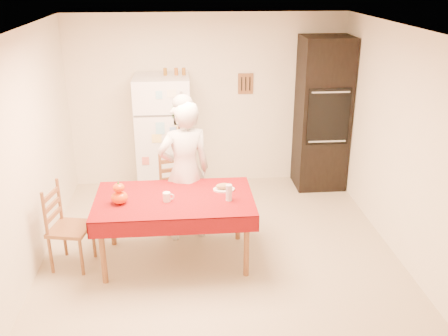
{
  "coord_description": "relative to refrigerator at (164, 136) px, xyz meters",
  "views": [
    {
      "loc": [
        -0.4,
        -4.87,
        3.05
      ],
      "look_at": [
        0.05,
        0.2,
        1.01
      ],
      "focal_mm": 40.0,
      "sensor_mm": 36.0,
      "label": 1
    }
  ],
  "objects": [
    {
      "name": "dining_table",
      "position": [
        0.15,
        -1.87,
        -0.16
      ],
      "size": [
        1.7,
        1.0,
        0.76
      ],
      "color": "brown",
      "rests_on": "floor"
    },
    {
      "name": "pumpkin_upper",
      "position": [
        -0.42,
        -1.95,
        0.09
      ],
      "size": [
        0.12,
        0.12,
        0.09
      ],
      "primitive_type": "ellipsoid",
      "color": "#E55205",
      "rests_on": "pumpkin_lower"
    },
    {
      "name": "chair_far",
      "position": [
        0.17,
        -1.05,
        -0.34
      ],
      "size": [
        0.5,
        0.49,
        0.95
      ],
      "rotation": [
        0.0,
        0.0,
        0.23
      ],
      "color": "brown",
      "rests_on": "floor"
    },
    {
      "name": "pumpkin_lower",
      "position": [
        -0.42,
        -1.95,
        -0.02
      ],
      "size": [
        0.18,
        0.18,
        0.13
      ],
      "primitive_type": "ellipsoid",
      "color": "red",
      "rests_on": "dining_table"
    },
    {
      "name": "bread_plate",
      "position": [
        0.7,
        -1.72,
        -0.08
      ],
      "size": [
        0.24,
        0.24,
        0.02
      ],
      "primitive_type": "cylinder",
      "color": "white",
      "rests_on": "dining_table"
    },
    {
      "name": "chair_left",
      "position": [
        -1.04,
        -1.87,
        -0.34
      ],
      "size": [
        0.48,
        0.49,
        0.95
      ],
      "rotation": [
        0.0,
        0.0,
        1.37
      ],
      "color": "brown",
      "rests_on": "floor"
    },
    {
      "name": "coffee_mug",
      "position": [
        0.07,
        -1.95,
        -0.04
      ],
      "size": [
        0.08,
        0.08,
        0.1
      ],
      "primitive_type": "cylinder",
      "color": "white",
      "rests_on": "dining_table"
    },
    {
      "name": "room_shell",
      "position": [
        0.65,
        -1.88,
        0.77
      ],
      "size": [
        4.02,
        4.52,
        2.51
      ],
      "color": "white",
      "rests_on": "ground"
    },
    {
      "name": "bread_loaf",
      "position": [
        0.7,
        -1.72,
        -0.04
      ],
      "size": [
        0.18,
        0.1,
        0.06
      ],
      "primitive_type": "ellipsoid",
      "color": "#9E804D",
      "rests_on": "bread_plate"
    },
    {
      "name": "spice_jar_right",
      "position": [
        0.31,
        0.05,
        0.9
      ],
      "size": [
        0.05,
        0.05,
        0.1
      ],
      "primitive_type": "cylinder",
      "color": "brown",
      "rests_on": "refrigerator"
    },
    {
      "name": "wine_glass",
      "position": [
        0.73,
        -1.98,
        -0.0
      ],
      "size": [
        0.07,
        0.07,
        0.18
      ],
      "primitive_type": "cylinder",
      "color": "silver",
      "rests_on": "dining_table"
    },
    {
      "name": "spice_jar_mid",
      "position": [
        0.21,
        0.05,
        0.9
      ],
      "size": [
        0.05,
        0.05,
        0.1
      ],
      "primitive_type": "cylinder",
      "color": "#95521B",
      "rests_on": "refrigerator"
    },
    {
      "name": "spice_jar_left",
      "position": [
        0.06,
        0.05,
        0.9
      ],
      "size": [
        0.05,
        0.05,
        0.1
      ],
      "primitive_type": "cylinder",
      "color": "brown",
      "rests_on": "refrigerator"
    },
    {
      "name": "floor",
      "position": [
        0.65,
        -1.88,
        -0.85
      ],
      "size": [
        4.5,
        4.5,
        0.0
      ],
      "primitive_type": "plane",
      "color": "#C7B190",
      "rests_on": "ground"
    },
    {
      "name": "seated_woman",
      "position": [
        0.27,
        -1.36,
        0.01
      ],
      "size": [
        0.71,
        0.55,
        1.71
      ],
      "primitive_type": "imported",
      "rotation": [
        0.0,
        0.0,
        3.39
      ],
      "color": "silver",
      "rests_on": "floor"
    },
    {
      "name": "refrigerator",
      "position": [
        0.0,
        0.0,
        0.0
      ],
      "size": [
        0.75,
        0.74,
        1.7
      ],
      "color": "white",
      "rests_on": "floor"
    },
    {
      "name": "oven_cabinet",
      "position": [
        2.28,
        0.05,
        0.25
      ],
      "size": [
        0.7,
        0.62,
        2.2
      ],
      "color": "black",
      "rests_on": "floor"
    }
  ]
}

